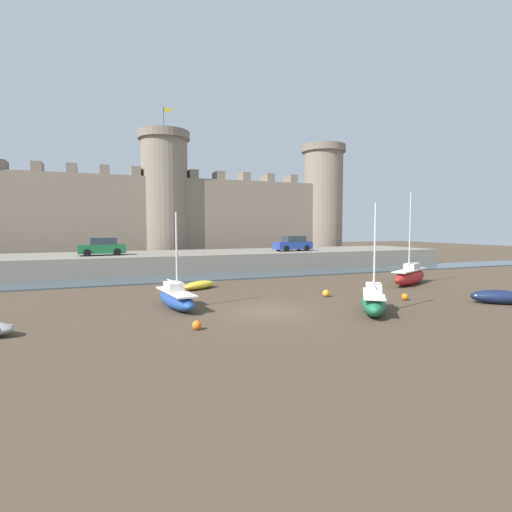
{
  "coord_description": "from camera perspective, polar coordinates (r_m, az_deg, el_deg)",
  "views": [
    {
      "loc": [
        -8.01,
        -18.78,
        4.36
      ],
      "look_at": [
        1.39,
        4.81,
        2.5
      ],
      "focal_mm": 28.0,
      "sensor_mm": 36.0,
      "label": 1
    }
  ],
  "objects": [
    {
      "name": "water_channel",
      "position": [
        34.28,
        -8.05,
        -3.08
      ],
      "size": [
        80.0,
        4.5,
        0.1
      ],
      "primitive_type": "cube",
      "color": "#3D4C56",
      "rests_on": "ground"
    },
    {
      "name": "sailboat_foreground_centre",
      "position": [
        32.35,
        21.15,
        -2.64
      ],
      "size": [
        5.4,
        3.64,
        6.93
      ],
      "color": "red",
      "rests_on": "ground"
    },
    {
      "name": "sailboat_foreground_right",
      "position": [
        21.01,
        16.43,
        -6.23
      ],
      "size": [
        3.37,
        3.99,
        5.54
      ],
      "color": "#1E6B47",
      "rests_on": "ground"
    },
    {
      "name": "rowboat_foreground_left",
      "position": [
        26.51,
        31.31,
        -4.99
      ],
      "size": [
        2.95,
        2.63,
        0.8
      ],
      "color": "#141E3D",
      "rests_on": "ground"
    },
    {
      "name": "mooring_buoy_off_centre",
      "position": [
        25.09,
        17.01,
        -5.47
      ],
      "size": [
        0.46,
        0.46,
        0.46
      ],
      "primitive_type": "sphere",
      "color": "orange",
      "rests_on": "ground"
    },
    {
      "name": "rowboat_midflat_right",
      "position": [
        28.35,
        -8.08,
        -4.09
      ],
      "size": [
        2.98,
        2.44,
        0.56
      ],
      "color": "yellow",
      "rests_on": "ground"
    },
    {
      "name": "quay_road",
      "position": [
        41.23,
        -10.45,
        -0.73
      ],
      "size": [
        57.68,
        10.0,
        1.75
      ],
      "primitive_type": "cube",
      "color": "gray",
      "rests_on": "ground"
    },
    {
      "name": "castle",
      "position": [
        51.64,
        -12.87,
        6.86
      ],
      "size": [
        52.02,
        6.35,
        19.12
      ],
      "color": "gray",
      "rests_on": "ground"
    },
    {
      "name": "ground_plane",
      "position": [
        20.88,
        1.35,
        -7.86
      ],
      "size": [
        160.0,
        160.0,
        0.0
      ],
      "primitive_type": "plane",
      "color": "#4C3D2D"
    },
    {
      "name": "mooring_buoy_mid_mud",
      "position": [
        17.32,
        -8.48,
        -9.75
      ],
      "size": [
        0.4,
        0.4,
        0.4
      ],
      "primitive_type": "sphere",
      "color": "orange",
      "rests_on": "ground"
    },
    {
      "name": "car_quay_east",
      "position": [
        43.45,
        5.31,
        1.76
      ],
      "size": [
        4.2,
        2.08,
        1.62
      ],
      "color": "#263F99",
      "rests_on": "quay_road"
    },
    {
      "name": "car_quay_centre_east",
      "position": [
        39.15,
        -21.14,
        1.23
      ],
      "size": [
        4.2,
        2.08,
        1.62
      ],
      "color": "#1E6638",
      "rests_on": "quay_road"
    },
    {
      "name": "sailboat_midflat_centre",
      "position": [
        21.91,
        -11.39,
        -5.88
      ],
      "size": [
        1.8,
        4.83,
        5.14
      ],
      "color": "#234793",
      "rests_on": "ground"
    },
    {
      "name": "mooring_buoy_near_shore",
      "position": [
        25.34,
        9.97,
        -5.27
      ],
      "size": [
        0.45,
        0.45,
        0.45
      ],
      "primitive_type": "sphere",
      "color": "orange",
      "rests_on": "ground"
    },
    {
      "name": "mooring_buoy_near_channel",
      "position": [
        25.43,
        20.49,
        -5.49
      ],
      "size": [
        0.4,
        0.4,
        0.4
      ],
      "primitive_type": "sphere",
      "color": "orange",
      "rests_on": "ground"
    }
  ]
}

